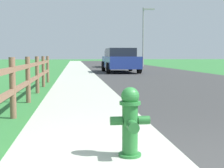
# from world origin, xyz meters

# --- Properties ---
(ground_plane) EXTENTS (120.00, 120.00, 0.00)m
(ground_plane) POSITION_xyz_m (0.00, 25.00, 0.00)
(ground_plane) COLOR #2E6F33
(road_asphalt) EXTENTS (7.00, 66.00, 0.01)m
(road_asphalt) POSITION_xyz_m (3.50, 27.00, 0.00)
(road_asphalt) COLOR #343434
(road_asphalt) RESTS_ON ground
(curb_concrete) EXTENTS (6.00, 66.00, 0.01)m
(curb_concrete) POSITION_xyz_m (-3.00, 27.00, 0.00)
(curb_concrete) COLOR #A9AF9F
(curb_concrete) RESTS_ON ground
(grass_verge) EXTENTS (5.00, 66.00, 0.00)m
(grass_verge) POSITION_xyz_m (-4.50, 27.00, 0.01)
(grass_verge) COLOR #2E6F33
(grass_verge) RESTS_ON ground
(fire_hydrant) EXTENTS (0.44, 0.37, 0.77)m
(fire_hydrant) POSITION_xyz_m (-0.62, 1.04, 0.40)
(fire_hydrant) COLOR #287233
(fire_hydrant) RESTS_ON ground
(rail_fence) EXTENTS (0.11, 11.42, 1.08)m
(rail_fence) POSITION_xyz_m (-2.29, 5.24, 0.62)
(rail_fence) COLOR brown
(rail_fence) RESTS_ON ground
(parked_suv_blue) EXTENTS (2.15, 4.95, 1.56)m
(parked_suv_blue) POSITION_xyz_m (1.78, 18.45, 0.80)
(parked_suv_blue) COLOR navy
(parked_suv_blue) RESTS_ON ground
(parked_car_silver) EXTENTS (2.18, 4.77, 1.56)m
(parked_car_silver) POSITION_xyz_m (2.50, 27.43, 0.80)
(parked_car_silver) COLOR #B7BABF
(parked_car_silver) RESTS_ON ground
(street_lamp) EXTENTS (1.17, 0.20, 5.73)m
(street_lamp) POSITION_xyz_m (5.63, 28.70, 3.45)
(street_lamp) COLOR gray
(street_lamp) RESTS_ON ground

